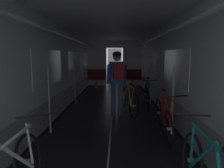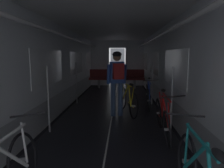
{
  "view_description": "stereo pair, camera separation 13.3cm",
  "coord_description": "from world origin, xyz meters",
  "px_view_note": "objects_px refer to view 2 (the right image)",
  "views": [
    {
      "loc": [
        0.13,
        -1.9,
        1.6
      ],
      "look_at": [
        0.0,
        3.33,
        0.87
      ],
      "focal_mm": 31.94,
      "sensor_mm": 36.0,
      "label": 1
    },
    {
      "loc": [
        0.26,
        -1.9,
        1.6
      ],
      "look_at": [
        0.0,
        3.33,
        0.87
      ],
      "focal_mm": 31.94,
      "sensor_mm": 36.0,
      "label": 2
    }
  ],
  "objects_px": {
    "bench_seat_far_left": "(99,77)",
    "bicycle_yellow_in_aisle": "(128,100)",
    "bicycle_red": "(163,118)",
    "bicycle_blue": "(148,95)",
    "person_cyclist_aisle": "(117,77)",
    "bench_seat_far_right": "(135,77)"
  },
  "relations": [
    {
      "from": "bench_seat_far_right",
      "to": "bicycle_yellow_in_aisle",
      "type": "distance_m",
      "value": 4.51
    },
    {
      "from": "bench_seat_far_left",
      "to": "person_cyclist_aisle",
      "type": "relative_size",
      "value": 0.57
    },
    {
      "from": "bicycle_yellow_in_aisle",
      "to": "person_cyclist_aisle",
      "type": "bearing_deg",
      "value": -138.76
    },
    {
      "from": "bench_seat_far_left",
      "to": "bicycle_yellow_in_aisle",
      "type": "bearing_deg",
      "value": -73.43
    },
    {
      "from": "bicycle_red",
      "to": "bicycle_blue",
      "type": "height_order",
      "value": "bicycle_red"
    },
    {
      "from": "bench_seat_far_left",
      "to": "person_cyclist_aisle",
      "type": "bearing_deg",
      "value": -77.66
    },
    {
      "from": "bench_seat_far_left",
      "to": "bench_seat_far_right",
      "type": "height_order",
      "value": "same"
    },
    {
      "from": "bicycle_red",
      "to": "bicycle_blue",
      "type": "distance_m",
      "value": 2.28
    },
    {
      "from": "bicycle_red",
      "to": "bench_seat_far_left",
      "type": "bearing_deg",
      "value": 108.13
    },
    {
      "from": "person_cyclist_aisle",
      "to": "bicycle_yellow_in_aisle",
      "type": "height_order",
      "value": "person_cyclist_aisle"
    },
    {
      "from": "bench_seat_far_left",
      "to": "bicycle_blue",
      "type": "xyz_separation_m",
      "value": [
        1.99,
        -3.79,
        -0.18
      ]
    },
    {
      "from": "bench_seat_far_right",
      "to": "person_cyclist_aisle",
      "type": "distance_m",
      "value": 4.83
    },
    {
      "from": "person_cyclist_aisle",
      "to": "bicycle_yellow_in_aisle",
      "type": "bearing_deg",
      "value": 41.24
    },
    {
      "from": "bicycle_blue",
      "to": "bicycle_yellow_in_aisle",
      "type": "xyz_separation_m",
      "value": [
        -0.66,
        -0.69,
        0.0
      ]
    },
    {
      "from": "bench_seat_far_right",
      "to": "bicycle_red",
      "type": "distance_m",
      "value": 6.08
    },
    {
      "from": "bench_seat_far_left",
      "to": "person_cyclist_aisle",
      "type": "distance_m",
      "value": 4.88
    },
    {
      "from": "bicycle_blue",
      "to": "bicycle_yellow_in_aisle",
      "type": "bearing_deg",
      "value": -133.66
    },
    {
      "from": "bicycle_blue",
      "to": "person_cyclist_aisle",
      "type": "xyz_separation_m",
      "value": [
        -0.95,
        -0.95,
        0.69
      ]
    },
    {
      "from": "bench_seat_far_left",
      "to": "bicycle_blue",
      "type": "bearing_deg",
      "value": -62.31
    },
    {
      "from": "bench_seat_far_right",
      "to": "bicycle_red",
      "type": "xyz_separation_m",
      "value": [
        0.19,
        -6.07,
        -0.19
      ]
    },
    {
      "from": "bench_seat_far_left",
      "to": "bicycle_yellow_in_aisle",
      "type": "xyz_separation_m",
      "value": [
        1.33,
        -4.48,
        -0.18
      ]
    },
    {
      "from": "bicycle_blue",
      "to": "bicycle_yellow_in_aisle",
      "type": "height_order",
      "value": "bicycle_blue"
    }
  ]
}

